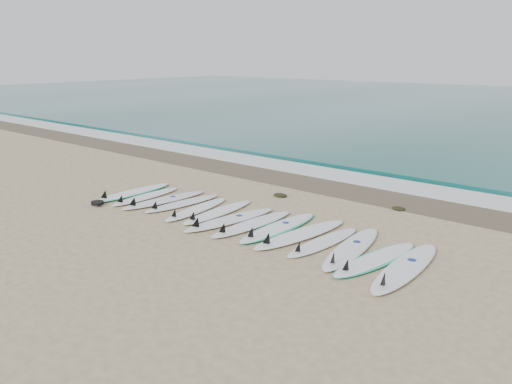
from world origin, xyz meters
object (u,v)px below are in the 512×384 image
Objects in this scene: surfboard_7 at (251,224)px; leash_coil at (97,203)px; surfboard_0 at (132,192)px; surfboard_13 at (405,268)px.

surfboard_7 reaches higher than leash_coil.
surfboard_13 is (8.07, -0.03, 0.01)m from surfboard_0.
surfboard_13 reaches higher than leash_coil.
surfboard_13 reaches higher than surfboard_7.
surfboard_7 is 5.60× the size of leash_coil.
surfboard_13 is at bearing 2.37° from surfboard_7.
leash_coil is at bearing -159.80° from surfboard_7.
leash_coil is (-4.19, -1.26, -0.01)m from surfboard_7.
surfboard_7 is 0.91× the size of surfboard_13.
surfboard_13 is 6.17× the size of leash_coil.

